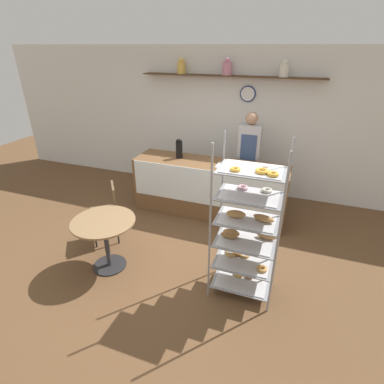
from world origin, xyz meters
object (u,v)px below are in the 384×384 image
at_px(cafe_chair, 109,207).
at_px(donut_tray_counter, 231,166).
at_px(coffee_carafe, 179,149).
at_px(person_worker, 249,157).
at_px(cafe_table, 105,232).
at_px(pastry_rack, 245,230).

distance_m(cafe_chair, donut_tray_counter, 1.98).
bearing_deg(donut_tray_counter, coffee_carafe, 172.66).
height_order(person_worker, cafe_table, person_worker).
distance_m(cafe_chair, coffee_carafe, 1.54).
relative_size(person_worker, cafe_chair, 1.92).
bearing_deg(cafe_table, donut_tray_counter, 55.77).
distance_m(person_worker, cafe_chair, 2.49).
distance_m(pastry_rack, cafe_chair, 2.13).
xyz_separation_m(person_worker, cafe_chair, (-1.70, -1.79, -0.39)).
bearing_deg(coffee_carafe, donut_tray_counter, -7.34).
bearing_deg(donut_tray_counter, pastry_rack, -70.87).
bearing_deg(cafe_chair, donut_tray_counter, 90.86).
height_order(cafe_chair, coffee_carafe, coffee_carafe).
bearing_deg(coffee_carafe, person_worker, 23.27).
bearing_deg(pastry_rack, person_worker, 99.74).
height_order(person_worker, coffee_carafe, person_worker).
height_order(pastry_rack, coffee_carafe, pastry_rack).
xyz_separation_m(pastry_rack, cafe_chair, (-2.07, 0.38, -0.30)).
bearing_deg(cafe_chair, coffee_carafe, 118.61).
height_order(pastry_rack, cafe_table, pastry_rack).
height_order(pastry_rack, cafe_chair, pastry_rack).
bearing_deg(cafe_chair, pastry_rack, 42.32).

